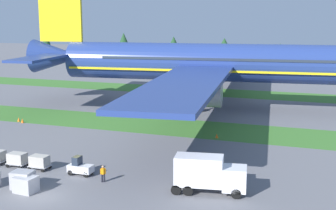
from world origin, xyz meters
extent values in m
plane|color=slate|center=(0.00, 0.00, 0.00)|extent=(400.00, 400.00, 0.00)
cube|color=#3D752D|center=(0.00, 30.52, 0.00)|extent=(320.00, 10.76, 0.01)
cube|color=#3D752D|center=(0.00, 64.04, 0.00)|extent=(320.00, 10.76, 0.01)
cylinder|color=navy|center=(7.04, 47.28, 8.24)|extent=(59.69, 13.90, 6.73)
cone|color=navy|center=(-25.27, 43.32, 8.75)|extent=(10.83, 7.58, 6.39)
cube|color=yellow|center=(7.04, 47.28, 7.07)|extent=(58.27, 13.86, 0.36)
cube|color=#283342|center=(10.63, 47.72, 9.08)|extent=(52.52, 13.09, 0.44)
cube|color=navy|center=(0.62, 69.92, 7.57)|extent=(14.18, 40.63, 0.61)
cylinder|color=#A3A3A8|center=(2.74, 64.17, 5.36)|extent=(6.19, 4.38, 3.70)
cube|color=navy|center=(6.28, 23.76, 7.57)|extent=(14.18, 40.63, 0.61)
cylinder|color=#A3A3A8|center=(6.95, 29.85, 5.36)|extent=(6.19, 4.38, 3.70)
cube|color=navy|center=(-25.68, 52.59, 9.25)|extent=(6.99, 15.00, 0.42)
cube|color=navy|center=(-23.43, 34.22, 9.25)|extent=(6.99, 15.00, 0.42)
cube|color=yellow|center=(-24.55, 43.40, 17.33)|extent=(8.49, 1.75, 11.44)
cylinder|color=#A3A3A8|center=(1.96, 50.72, 4.04)|extent=(0.44, 0.44, 6.38)
cylinder|color=black|center=(1.96, 50.72, 0.85)|extent=(1.76, 0.80, 1.70)
cylinder|color=#A3A3A8|center=(2.95, 42.71, 4.04)|extent=(0.44, 0.44, 6.38)
cylinder|color=black|center=(2.95, 42.71, 0.85)|extent=(1.76, 0.80, 1.70)
cube|color=silver|center=(0.24, 6.73, 0.69)|extent=(2.61, 1.31, 0.77)
cube|color=#283342|center=(-0.15, 6.73, 1.52)|extent=(0.71, 1.10, 0.90)
cylinder|color=black|center=(1.15, 7.27, 0.30)|extent=(0.60, 0.20, 0.60)
cylinder|color=black|center=(1.15, 6.17, 0.30)|extent=(0.60, 0.20, 0.60)
cylinder|color=black|center=(-0.67, 7.28, 0.30)|extent=(0.60, 0.20, 0.60)
cylinder|color=black|center=(-0.67, 6.18, 0.30)|extent=(0.60, 0.20, 0.60)
cube|color=#A3A3A8|center=(-4.86, 6.75, 0.40)|extent=(2.21, 1.51, 0.10)
cube|color=#ADA89E|center=(-4.86, 6.75, 1.00)|extent=(1.94, 1.33, 1.10)
cylinder|color=black|center=(-4.02, 7.44, 0.20)|extent=(0.40, 0.12, 0.40)
cylinder|color=black|center=(-4.03, 6.06, 0.20)|extent=(0.40, 0.12, 0.40)
cylinder|color=black|center=(-5.69, 7.45, 0.20)|extent=(0.40, 0.12, 0.40)
cylinder|color=black|center=(-5.70, 6.07, 0.20)|extent=(0.40, 0.12, 0.40)
cube|color=#A3A3A8|center=(-7.76, 6.77, 0.40)|extent=(2.21, 1.51, 0.10)
cube|color=#ADA89E|center=(-7.76, 6.77, 1.00)|extent=(1.94, 1.33, 1.10)
cylinder|color=black|center=(-6.92, 7.46, 0.20)|extent=(0.40, 0.12, 0.40)
cylinder|color=black|center=(-6.93, 6.08, 0.20)|extent=(0.40, 0.12, 0.40)
cylinder|color=black|center=(-8.59, 7.47, 0.20)|extent=(0.40, 0.12, 0.40)
cylinder|color=black|center=(-8.60, 6.09, 0.20)|extent=(0.40, 0.12, 0.40)
cylinder|color=black|center=(-9.82, 7.47, 0.20)|extent=(0.40, 0.12, 0.40)
cube|color=silver|center=(16.66, 6.61, 1.58)|extent=(2.55, 2.63, 2.20)
cube|color=#283342|center=(17.70, 6.79, 2.02)|extent=(0.42, 2.06, 0.97)
cube|color=silver|center=(13.35, 6.07, 2.18)|extent=(4.82, 3.00, 2.80)
cylinder|color=black|center=(16.71, 7.64, 0.48)|extent=(1.00, 0.45, 0.96)
cylinder|color=black|center=(17.04, 5.66, 0.48)|extent=(1.00, 0.45, 0.96)
cylinder|color=black|center=(12.30, 6.91, 0.48)|extent=(1.00, 0.45, 0.96)
cylinder|color=black|center=(12.63, 4.93, 0.48)|extent=(1.00, 0.45, 0.96)
cylinder|color=black|center=(11.19, 6.72, 0.48)|extent=(1.00, 0.45, 0.96)
cylinder|color=black|center=(11.52, 4.75, 0.48)|extent=(1.00, 0.45, 0.96)
cylinder|color=black|center=(3.41, 5.45, 0.42)|extent=(0.18, 0.18, 0.85)
cylinder|color=black|center=(3.61, 5.56, 0.42)|extent=(0.18, 0.18, 0.85)
cylinder|color=orange|center=(3.51, 5.51, 1.16)|extent=(0.36, 0.36, 0.62)
sphere|color=tan|center=(3.51, 5.51, 1.62)|extent=(0.24, 0.24, 0.24)
cylinder|color=orange|center=(3.31, 5.39, 1.13)|extent=(0.10, 0.10, 0.58)
cylinder|color=orange|center=(3.71, 5.62, 1.13)|extent=(0.10, 0.10, 0.58)
cube|color=#A3A3A8|center=(-3.00, 1.31, 0.87)|extent=(2.12, 1.75, 1.75)
cube|color=#A3A3A8|center=(-2.12, 0.58, 0.77)|extent=(2.14, 1.78, 1.55)
cone|color=orange|center=(10.18, 26.25, 0.31)|extent=(0.44, 0.44, 0.61)
cone|color=orange|center=(-21.84, 25.74, 0.33)|extent=(0.44, 0.44, 0.67)
cone|color=orange|center=(-20.68, 25.12, 0.34)|extent=(0.44, 0.44, 0.69)
cylinder|color=#4C3823|center=(-75.30, 113.70, 1.44)|extent=(0.70, 0.70, 2.87)
cone|color=#1E4223|center=(-75.30, 113.70, 7.31)|extent=(4.45, 4.45, 8.87)
cylinder|color=#4C3823|center=(-60.52, 110.35, 1.33)|extent=(0.70, 0.70, 2.66)
cone|color=#1E4223|center=(-60.52, 110.35, 6.19)|extent=(5.35, 5.35, 7.06)
cylinder|color=#4C3823|center=(-44.55, 114.54, 1.58)|extent=(0.70, 0.70, 3.16)
cone|color=#1E4223|center=(-44.55, 114.54, 6.84)|extent=(6.37, 6.37, 7.35)
cylinder|color=#4C3823|center=(-25.86, 113.28, 1.62)|extent=(0.70, 0.70, 3.24)
cone|color=#1E4223|center=(-25.86, 113.28, 6.44)|extent=(6.18, 6.18, 6.39)
cylinder|color=#4C3823|center=(-8.89, 113.67, 1.90)|extent=(0.70, 0.70, 3.80)
cone|color=#1E4223|center=(-8.89, 113.67, 6.60)|extent=(6.17, 6.17, 5.59)
cylinder|color=#4C3823|center=(8.82, 111.58, 1.26)|extent=(0.70, 0.70, 2.51)
cone|color=#1E4223|center=(8.82, 111.58, 5.32)|extent=(4.10, 4.10, 5.61)
camera|label=1|loc=(24.82, -34.94, 16.60)|focal=50.42mm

